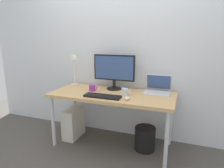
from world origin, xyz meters
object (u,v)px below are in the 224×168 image
Objects in this scene: keyboard at (102,96)px; wastebasket at (145,138)px; coffee_mug at (92,88)px; glass_cup at (125,92)px; monitor at (114,70)px; computer_tower at (74,123)px; laptop at (158,88)px; desk at (112,98)px; mouse at (127,98)px; desk_lamp at (73,61)px.

keyboard reaches higher than wastebasket.
coffee_mug and glass_cup have the same top height.
monitor is 1.34× the size of computer_tower.
laptop is 0.72m from keyboard.
laptop reaches higher than keyboard.
computer_tower is (-0.59, 0.02, -0.44)m from desk.
laptop is (0.58, 0.02, -0.21)m from monitor.
glass_cup is at bearing -45.18° from monitor.
coffee_mug is at bearing 159.29° from mouse.
coffee_mug is 0.93m from wastebasket.
wastebasket is (0.48, -0.17, -0.83)m from monitor.
desk_lamp is (-0.67, 0.20, 0.42)m from desk.
desk_lamp is 1.45m from wastebasket.
desk_lamp is 0.93m from glass_cup.
coffee_mug reaches higher than keyboard.
computer_tower is at bearing -66.19° from desk_lamp.
computer_tower is at bearing 177.18° from glass_cup.
desk reaches higher than computer_tower.
keyboard is 3.80× the size of coffee_mug.
desk_lamp is at bearing 179.91° from monitor.
monitor is at bearing 89.72° from keyboard.
wastebasket is at bearing -19.17° from monitor.
monitor is 1.76× the size of laptop.
coffee_mug is (-0.81, -0.21, -0.02)m from laptop.
mouse is (0.30, 0.01, 0.01)m from keyboard.
desk_lamp reaches higher than laptop.
keyboard is (0.63, -0.40, -0.34)m from desk_lamp.
monitor is 0.97m from wastebasket.
laptop reaches higher than desk.
coffee_mug is 0.28× the size of computer_tower.
desk_lamp is at bearing 113.81° from computer_tower.
monitor reaches higher than desk.
keyboard is 1.05× the size of computer_tower.
laptop is 0.84m from coffee_mug.
glass_cup is 0.37× the size of wastebasket.
coffee_mug is (-0.23, 0.21, 0.03)m from keyboard.
desk is 0.82m from desk_lamp.
monitor is 5.02× the size of glass_cup.
mouse is at bearing -64.81° from glass_cup.
glass_cup is at bearing 39.60° from keyboard.
mouse is at bearing -36.66° from desk.
coffee_mug is at bearing -141.11° from monitor.
monitor is at bearing 160.83° from wastebasket.
desk is 3.68× the size of computer_tower.
keyboard is 0.30m from mouse.
monitor is at bearing 102.68° from desk.
coffee_mug is 0.45m from glass_cup.
glass_cup is (0.17, -0.01, 0.10)m from desk.
coffee_mug is (-0.53, 0.20, 0.02)m from mouse.
laptop is 1.27m from computer_tower.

